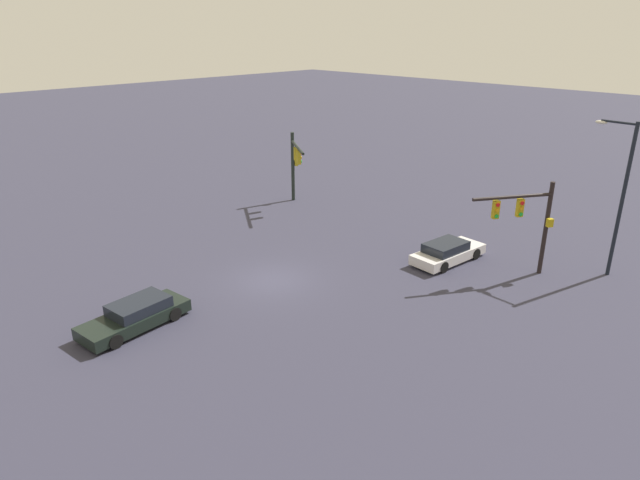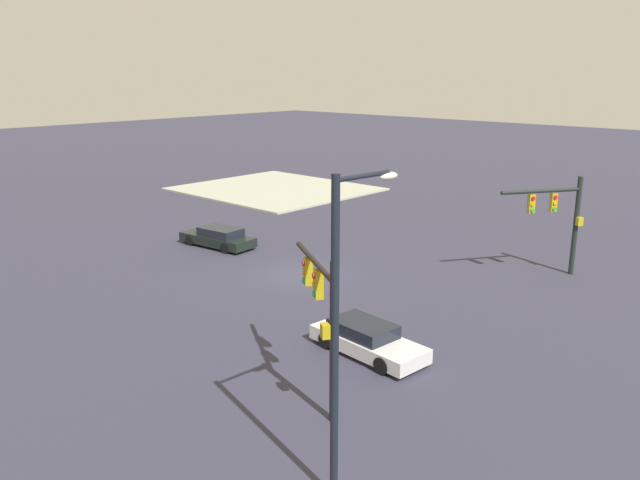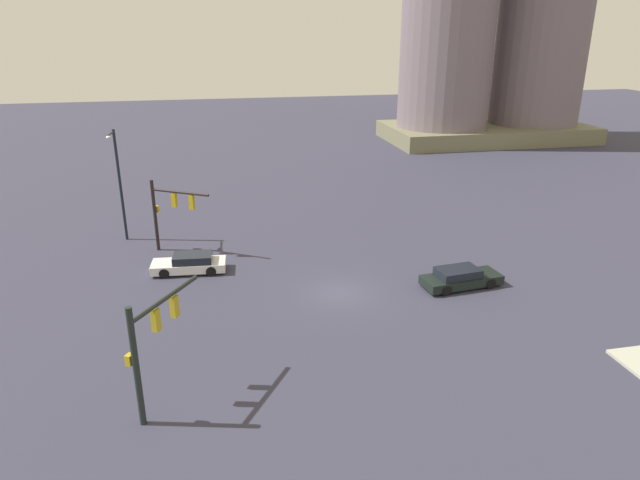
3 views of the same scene
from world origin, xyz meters
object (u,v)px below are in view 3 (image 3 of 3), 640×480
(traffic_signal_near_corner, at_px, (168,206))
(traffic_signal_opposite_side, at_px, (150,337))
(streetlamp_curved_arm, at_px, (119,179))
(sedan_car_approaching, at_px, (190,264))
(sedan_car_waiting_far, at_px, (460,278))

(traffic_signal_near_corner, height_order, traffic_signal_opposite_side, traffic_signal_opposite_side)
(streetlamp_curved_arm, distance_m, sedan_car_approaching, 9.33)
(traffic_signal_opposite_side, distance_m, sedan_car_waiting_far, 19.54)
(streetlamp_curved_arm, height_order, sedan_car_waiting_far, streetlamp_curved_arm)
(sedan_car_approaching, bearing_deg, streetlamp_curved_arm, -50.87)
(traffic_signal_near_corner, distance_m, sedan_car_waiting_far, 20.04)
(traffic_signal_near_corner, height_order, sedan_car_waiting_far, traffic_signal_near_corner)
(traffic_signal_opposite_side, xyz_separation_m, sedan_car_approaching, (1.26, 14.12, -2.81))
(streetlamp_curved_arm, xyz_separation_m, sedan_car_approaching, (4.69, -6.91, -4.15))
(traffic_signal_near_corner, height_order, sedan_car_approaching, traffic_signal_near_corner)
(sedan_car_approaching, xyz_separation_m, sedan_car_waiting_far, (16.15, -5.69, 0.00))
(traffic_signal_near_corner, distance_m, sedan_car_approaching, 4.90)
(streetlamp_curved_arm, height_order, sedan_car_approaching, streetlamp_curved_arm)
(sedan_car_approaching, relative_size, sedan_car_waiting_far, 0.96)
(traffic_signal_opposite_side, distance_m, sedan_car_approaching, 14.45)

